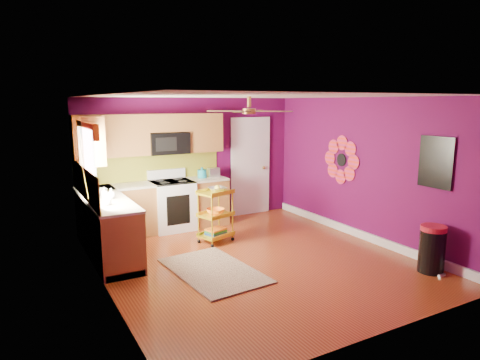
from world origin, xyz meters
TOP-DOWN VIEW (x-y plane):
  - ground at (0.00, 0.00)m, footprint 5.00×5.00m
  - room_envelope at (0.03, 0.00)m, footprint 4.54×5.04m
  - lower_cabinets at (-1.35, 1.82)m, footprint 2.81×2.31m
  - electric_range at (-0.55, 2.17)m, footprint 0.76×0.66m
  - upper_cabinetry at (-1.24, 2.17)m, footprint 2.80×2.30m
  - left_window at (-2.22, 1.05)m, footprint 0.08×1.35m
  - panel_door at (1.35, 2.47)m, footprint 0.95×0.11m
  - right_wall_art at (2.23, -0.34)m, footprint 0.04×2.74m
  - ceiling_fan at (0.00, 0.20)m, footprint 1.01×1.01m
  - shag_rug at (-0.77, -0.10)m, footprint 1.16×1.76m
  - rolling_cart at (-0.15, 1.08)m, footprint 0.65×0.56m
  - trash_can at (1.97, -1.64)m, footprint 0.37×0.40m
  - teal_kettle at (0.11, 2.23)m, footprint 0.18×0.18m
  - toaster at (0.36, 2.22)m, footprint 0.22×0.15m
  - soap_bottle_a at (-1.98, 1.23)m, footprint 0.08×0.08m
  - soap_bottle_b at (-1.88, 1.21)m, footprint 0.13×0.13m
  - counter_dish at (-1.95, 1.75)m, footprint 0.25×0.25m
  - counter_cup at (-2.03, 0.80)m, footprint 0.12×0.12m

SIDE VIEW (x-z plane):
  - ground at x=0.00m, z-range 0.00..0.00m
  - shag_rug at x=-0.77m, z-range 0.00..0.02m
  - trash_can at x=1.97m, z-range 0.00..0.69m
  - lower_cabinets at x=-1.35m, z-range -0.04..0.90m
  - electric_range at x=-0.55m, z-range -0.08..1.05m
  - rolling_cart at x=-0.15m, z-range 0.01..1.02m
  - counter_dish at x=-1.95m, z-range 0.94..1.00m
  - counter_cup at x=-2.03m, z-range 0.94..1.04m
  - soap_bottle_b at x=-1.88m, z-range 0.94..1.10m
  - teal_kettle at x=0.11m, z-range 0.92..1.13m
  - panel_door at x=1.35m, z-range -0.05..2.10m
  - toaster at x=0.36m, z-range 0.94..1.12m
  - soap_bottle_a at x=-1.98m, z-range 0.94..1.12m
  - right_wall_art at x=2.23m, z-range 0.92..1.96m
  - room_envelope at x=0.03m, z-range 0.37..2.89m
  - left_window at x=-2.22m, z-range 1.20..2.28m
  - upper_cabinetry at x=-1.24m, z-range 1.17..2.43m
  - ceiling_fan at x=0.00m, z-range 2.16..2.42m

